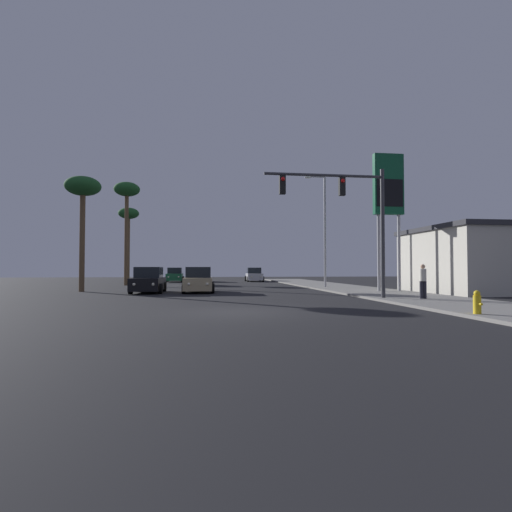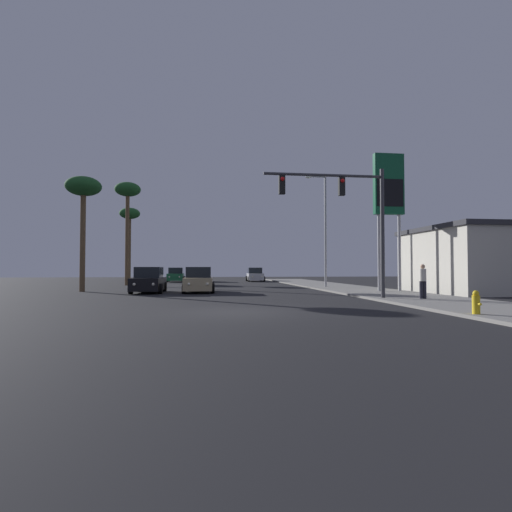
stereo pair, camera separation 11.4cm
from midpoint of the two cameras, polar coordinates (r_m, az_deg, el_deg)
The scene contains 17 objects.
ground_plane at distance 14.72m, azimuth -2.49°, elevation -7.97°, with size 120.00×120.00×0.00m, color black.
sidewalk_right at distance 26.88m, azimuth 16.23°, elevation -4.97°, with size 5.00×60.00×0.12m.
building_gas_station at distance 30.90m, azimuth 31.11°, elevation -0.47°, with size 10.30×8.30×4.30m.
car_grey at distance 47.90m, azimuth -7.85°, elevation -2.75°, with size 2.04×4.34×1.68m.
car_green at distance 48.01m, azimuth -11.58°, elevation -2.73°, with size 2.04×4.32×1.68m.
car_black at distance 27.01m, azimuth -15.22°, elevation -3.47°, with size 2.04×4.33×1.68m.
car_white at distance 37.70m, azimuth -8.62°, elevation -3.02°, with size 2.04×4.33×1.68m.
car_silver at distance 48.64m, azimuth -0.34°, elevation -2.75°, with size 2.04×4.34×1.68m.
car_tan at distance 26.84m, azimuth -8.33°, elevation -3.53°, with size 2.04×4.33×1.68m.
traffic_light_mast at distance 20.62m, azimuth 13.16°, elevation 6.84°, with size 6.16×0.36×6.50m.
street_lamp at distance 32.63m, azimuth 9.50°, elevation 4.45°, with size 1.74×0.24×9.00m.
gas_station_sign at distance 27.89m, azimuth 18.28°, elevation 8.70°, with size 2.00×0.42×9.00m.
fire_hydrant at distance 14.74m, azimuth 28.85°, elevation -5.84°, with size 0.24×0.34×0.76m.
pedestrian_on_sidewalk at distance 21.03m, azimuth 22.60°, elevation -3.15°, with size 0.34×0.32×1.67m.
palm_tree_far at distance 49.75m, azimuth -17.81°, elevation 5.27°, with size 2.40×2.40×8.77m.
palm_tree_mid at distance 39.85m, azimuth -18.05°, elevation 8.20°, with size 2.40×2.40×9.70m.
palm_tree_near at distance 30.22m, azimuth -23.60°, elevation 8.40°, with size 2.40×2.40×7.91m.
Camera 1 is at (-1.33, -14.57, 1.59)m, focal length 28.00 mm.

